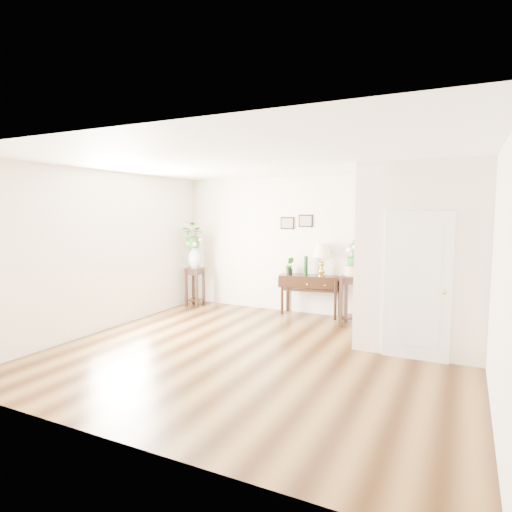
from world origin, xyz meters
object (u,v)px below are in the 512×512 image
Objects in this scene: table_lamp at (322,258)px; plant_stand_a at (195,287)px; console_table at (310,295)px; plant_stand_b at (354,301)px.

table_lamp reaches higher than plant_stand_a.
console_table is at bearing 180.00° from table_lamp.
plant_stand_b is at bearing -1.67° from plant_stand_a.
table_lamp reaches higher than console_table.
plant_stand_b is (0.75, -0.41, -0.70)m from table_lamp.
plant_stand_a is at bearing 176.38° from console_table.
console_table is 0.79m from table_lamp.
console_table is 1.06m from plant_stand_b.
plant_stand_b reaches higher than plant_stand_a.
table_lamp reaches higher than plant_stand_b.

